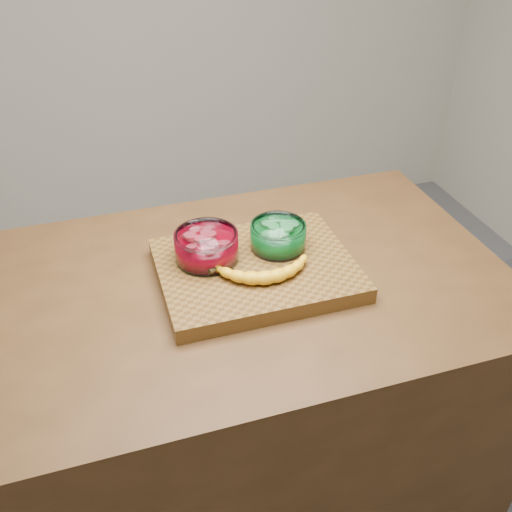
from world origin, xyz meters
name	(u,v)px	position (x,y,z in m)	size (l,w,h in m)	color
ground	(256,495)	(0.00, 0.00, 0.00)	(3.50, 3.50, 0.00)	#56575B
counter	(256,403)	(0.00, 0.00, 0.45)	(1.20, 0.80, 0.90)	#4B2E16
cutting_board	(256,270)	(0.00, 0.00, 0.92)	(0.45, 0.35, 0.04)	brown
bowl_red	(207,247)	(-0.10, 0.05, 0.97)	(0.15, 0.15, 0.07)	white
bowl_green	(278,236)	(0.07, 0.05, 0.97)	(0.13, 0.13, 0.06)	white
banana	(264,268)	(0.00, -0.05, 0.96)	(0.25, 0.13, 0.04)	#F0AB15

